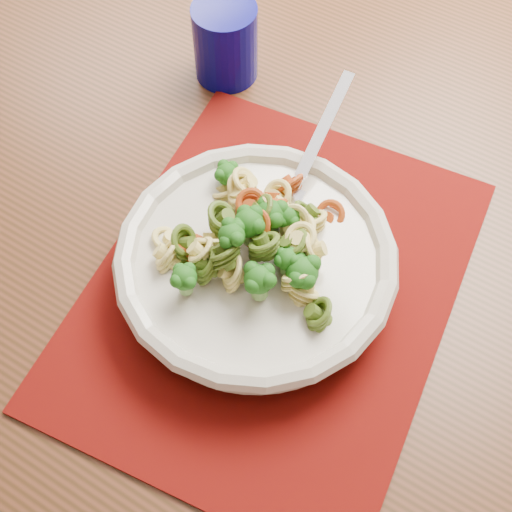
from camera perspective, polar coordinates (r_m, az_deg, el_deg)
dining_table at (r=0.74m, az=-1.57°, el=-2.68°), size 1.76×1.42×0.70m
placemat at (r=0.65m, az=1.28°, el=-2.70°), size 0.49×0.45×0.00m
pasta_bowl at (r=0.63m, az=0.00°, el=-0.51°), size 0.25×0.25×0.05m
pasta_broccoli_heap at (r=0.61m, az=0.00°, el=0.29°), size 0.21×0.21×0.06m
fork at (r=0.64m, az=2.64°, el=4.48°), size 0.18×0.09×0.08m
tumbler at (r=0.79m, az=-2.46°, el=16.74°), size 0.07×0.07×0.09m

